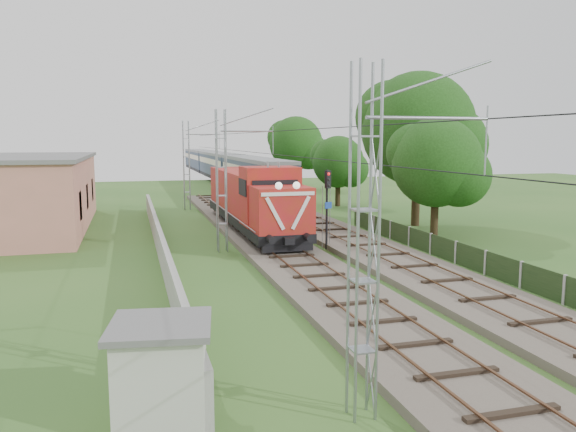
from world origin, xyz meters
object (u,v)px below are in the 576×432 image
object	(u,v)px
locomotive	(252,198)
signal_post	(327,195)
relay_hut	(162,371)
coach_rake	(220,164)

from	to	relation	value
locomotive	signal_post	world-z (taller)	locomotive
locomotive	signal_post	size ratio (longest dim) A/B	3.97
relay_hut	locomotive	bearing A→B (deg)	73.40
coach_rake	relay_hut	world-z (taller)	coach_rake
signal_post	relay_hut	xyz separation A→B (m)	(-10.31, -17.82, -2.02)
locomotive	relay_hut	world-z (taller)	locomotive
relay_hut	signal_post	bearing A→B (deg)	59.94
coach_rake	signal_post	world-z (taller)	signal_post
signal_post	coach_rake	bearing A→B (deg)	87.76
locomotive	coach_rake	bearing A→B (deg)	83.86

